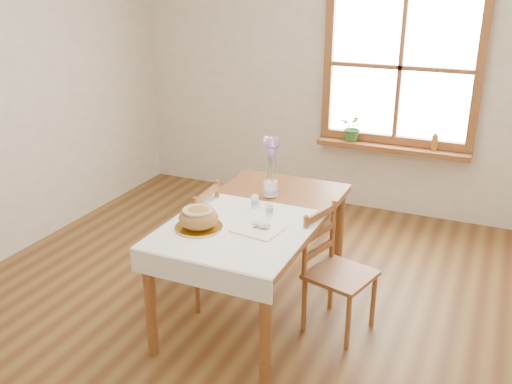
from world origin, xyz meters
TOP-DOWN VIEW (x-y plane):
  - ground at (0.00, 0.00)m, footprint 5.00×5.00m
  - room_walls at (0.00, 0.00)m, footprint 4.60×5.10m
  - window at (0.50, 2.47)m, footprint 1.46×0.08m
  - window_sill at (0.50, 2.40)m, footprint 1.46×0.20m
  - dining_table at (0.00, 0.30)m, footprint 0.90×1.60m
  - table_linen at (0.00, -0.00)m, footprint 0.91×0.99m
  - chair_left at (-0.54, 0.24)m, footprint 0.46×0.44m
  - chair_right at (0.61, 0.30)m, footprint 0.50×0.49m
  - bread_plate at (-0.22, -0.10)m, footprint 0.31×0.31m
  - bread_loaf at (-0.22, -0.10)m, footprint 0.25×0.25m
  - egg_napkin at (0.13, 0.03)m, footprint 0.32×0.28m
  - eggs at (0.13, 0.03)m, footprint 0.25×0.23m
  - salt_shaker at (-0.03, 0.35)m, footprint 0.06×0.06m
  - pepper_shaker at (0.11, 0.27)m, footprint 0.06×0.06m
  - flower_vase at (-0.02, 0.61)m, footprint 0.12×0.12m
  - lavender_bouquet at (-0.02, 0.61)m, footprint 0.18×0.18m
  - potted_plant at (0.11, 2.40)m, footprint 0.31×0.33m
  - amber_bottle at (0.89, 2.40)m, footprint 0.07×0.07m

SIDE VIEW (x-z plane):
  - ground at x=0.00m, z-range 0.00..0.00m
  - chair_right at x=0.61m, z-range 0.00..0.84m
  - chair_left at x=-0.54m, z-range 0.00..0.89m
  - dining_table at x=0.00m, z-range 0.29..1.04m
  - window_sill at x=0.50m, z-range 0.66..0.71m
  - table_linen at x=0.00m, z-range 0.75..0.76m
  - egg_napkin at x=0.13m, z-range 0.76..0.77m
  - bread_plate at x=-0.22m, z-range 0.76..0.78m
  - eggs at x=0.13m, z-range 0.77..0.82m
  - amber_bottle at x=0.89m, z-range 0.71..0.88m
  - flower_vase at x=-0.02m, z-range 0.75..0.86m
  - pepper_shaker at x=0.11m, z-range 0.76..0.86m
  - salt_shaker at x=-0.03m, z-range 0.76..0.86m
  - potted_plant at x=0.11m, z-range 0.71..0.93m
  - bread_loaf at x=-0.22m, z-range 0.78..0.91m
  - lavender_bouquet at x=-0.02m, z-range 0.86..1.20m
  - window at x=0.50m, z-range 0.72..2.18m
  - room_walls at x=0.00m, z-range 0.38..3.03m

